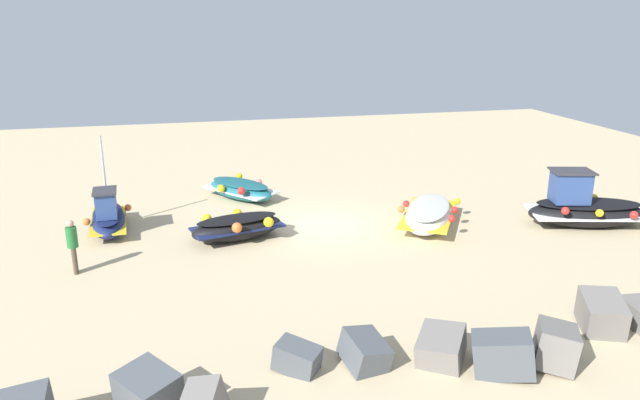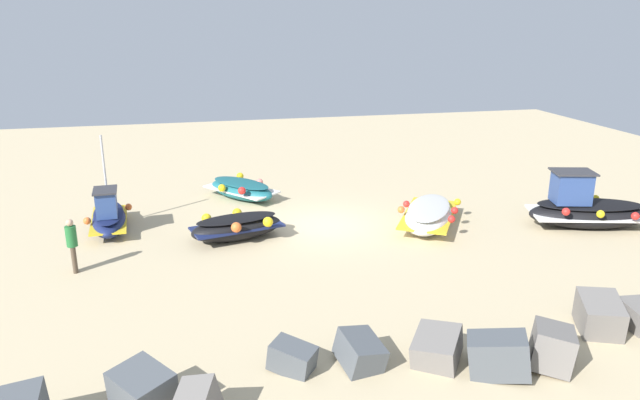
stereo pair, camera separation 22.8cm
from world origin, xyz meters
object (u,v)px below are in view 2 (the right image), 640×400
object	(u,v)px
fishing_boat_0	(237,227)
person_walking	(72,242)
fishing_boat_3	(109,217)
fishing_boat_1	(429,215)
fishing_boat_2	(241,189)
fishing_boat_4	(586,209)

from	to	relation	value
fishing_boat_0	person_walking	world-z (taller)	person_walking
fishing_boat_0	fishing_boat_3	size ratio (longest dim) A/B	1.00
fishing_boat_0	fishing_boat_1	world-z (taller)	fishing_boat_0
fishing_boat_1	person_walking	xyz separation A→B (m)	(12.17, 1.52, 0.56)
fishing_boat_2	person_walking	bearing A→B (deg)	100.74
fishing_boat_0	fishing_boat_2	size ratio (longest dim) A/B	0.97
fishing_boat_2	fishing_boat_4	xyz separation A→B (m)	(-12.04, 6.47, 0.26)
fishing_boat_0	fishing_boat_4	bearing A→B (deg)	159.55
person_walking	fishing_boat_0	bearing A→B (deg)	11.26
fishing_boat_0	fishing_boat_4	xyz separation A→B (m)	(-12.68, 1.61, 0.21)
fishing_boat_1	fishing_boat_3	bearing A→B (deg)	-69.46
fishing_boat_1	person_walking	size ratio (longest dim) A/B	2.54
fishing_boat_2	fishing_boat_4	bearing A→B (deg)	-156.40
fishing_boat_3	fishing_boat_4	xyz separation A→B (m)	(-17.13, 3.55, 0.14)
fishing_boat_4	person_walking	xyz separation A→B (m)	(17.76, 0.08, 0.31)
fishing_boat_1	fishing_boat_4	world-z (taller)	fishing_boat_4
person_walking	fishing_boat_4	bearing A→B (deg)	-6.97
fishing_boat_0	fishing_boat_2	distance (m)	4.89
fishing_boat_1	person_walking	bearing A→B (deg)	-51.94
fishing_boat_3	person_walking	distance (m)	3.72
fishing_boat_2	fishing_boat_3	world-z (taller)	fishing_boat_3
fishing_boat_2	fishing_boat_4	world-z (taller)	fishing_boat_4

